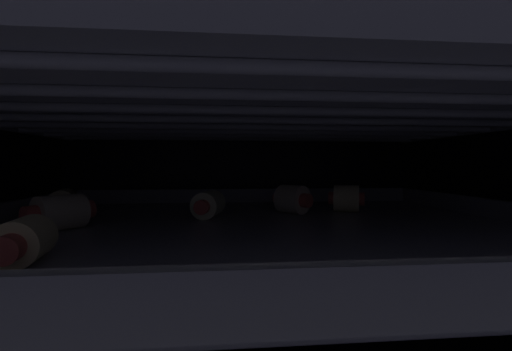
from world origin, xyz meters
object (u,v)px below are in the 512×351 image
(pig_in_blanket_upper_0, at_px, (365,62))
(pig_in_blanket_upper_5, at_px, (181,46))
(baking_tray_lower, at_px, (260,225))
(oven_rack_upper, at_px, (260,120))
(oven_rack_lower, at_px, (260,235))
(pig_in_blanket_upper_1, at_px, (20,93))
(pig_in_blanket_lower_5, at_px, (346,199))
(pig_in_blanket_upper_2, at_px, (402,76))
(pig_in_blanket_lower_1, at_px, (24,241))
(baking_tray_upper, at_px, (260,111))
(pig_in_blanket_lower_0, at_px, (64,202))
(pig_in_blanket_lower_3, at_px, (209,204))
(pig_in_blanket_lower_4, at_px, (60,212))
(pig_in_blanket_lower_6, at_px, (292,199))
(pig_in_blanket_upper_6, at_px, (349,116))

(pig_in_blanket_upper_0, distance_m, pig_in_blanket_upper_5, 0.12)
(baking_tray_lower, distance_m, oven_rack_upper, 0.10)
(oven_rack_lower, height_order, pig_in_blanket_upper_1, pig_in_blanket_upper_1)
(pig_in_blanket_lower_5, xyz_separation_m, pig_in_blanket_upper_1, (-0.33, -0.06, 0.11))
(oven_rack_lower, relative_size, pig_in_blanket_upper_2, 9.25)
(pig_in_blanket_lower_1, xyz_separation_m, baking_tray_upper, (0.15, 0.11, 0.09))
(pig_in_blanket_lower_0, xyz_separation_m, pig_in_blanket_lower_3, (0.16, -0.03, -0.00))
(pig_in_blanket_upper_1, bearing_deg, pig_in_blanket_lower_5, 10.41)
(pig_in_blanket_lower_1, relative_size, pig_in_blanket_upper_1, 0.99)
(oven_rack_upper, relative_size, pig_in_blanket_upper_2, 9.23)
(pig_in_blanket_lower_3, bearing_deg, oven_rack_lower, -42.53)
(oven_rack_upper, bearing_deg, pig_in_blanket_upper_5, -114.46)
(oven_rack_lower, xyz_separation_m, pig_in_blanket_upper_2, (0.10, -0.07, 0.13))
(pig_in_blanket_lower_4, height_order, oven_rack_upper, oven_rack_upper)
(pig_in_blanket_lower_6, distance_m, pig_in_blanket_upper_0, 0.20)
(pig_in_blanket_lower_3, distance_m, oven_rack_upper, 0.11)
(oven_rack_upper, bearing_deg, pig_in_blanket_lower_5, 33.49)
(pig_in_blanket_lower_5, height_order, pig_in_blanket_upper_6, pig_in_blanket_upper_6)
(baking_tray_lower, distance_m, pig_in_blanket_upper_5, 0.18)
(oven_rack_lower, height_order, pig_in_blanket_lower_5, pig_in_blanket_lower_5)
(pig_in_blanket_lower_1, bearing_deg, pig_in_blanket_lower_0, 109.43)
(pig_in_blanket_upper_0, distance_m, pig_in_blanket_upper_2, 0.05)
(pig_in_blanket_lower_4, height_order, pig_in_blanket_upper_5, pig_in_blanket_upper_5)
(pig_in_blanket_lower_0, distance_m, pig_in_blanket_upper_5, 0.28)
(pig_in_blanket_lower_1, height_order, pig_in_blanket_upper_2, pig_in_blanket_upper_2)
(pig_in_blanket_lower_0, height_order, pig_in_blanket_lower_6, pig_in_blanket_lower_6)
(pig_in_blanket_upper_2, xyz_separation_m, pig_in_blanket_upper_6, (0.04, 0.21, 0.00))
(pig_in_blanket_lower_5, height_order, pig_in_blanket_upper_2, pig_in_blanket_upper_2)
(baking_tray_lower, relative_size, pig_in_blanket_upper_6, 10.17)
(baking_tray_lower, bearing_deg, pig_in_blanket_upper_2, -35.99)
(baking_tray_lower, xyz_separation_m, pig_in_blanket_upper_5, (-0.06, -0.12, 0.12))
(pig_in_blanket_lower_1, bearing_deg, baking_tray_lower, 36.35)
(pig_in_blanket_lower_3, height_order, pig_in_blanket_lower_6, pig_in_blanket_lower_6)
(pig_in_blanket_upper_0, relative_size, pig_in_blanket_upper_6, 0.99)
(baking_tray_lower, relative_size, pig_in_blanket_upper_5, 9.03)
(oven_rack_upper, distance_m, pig_in_blanket_upper_5, 0.14)
(pig_in_blanket_lower_4, distance_m, pig_in_blanket_lower_5, 0.30)
(baking_tray_lower, distance_m, pig_in_blanket_upper_6, 0.23)
(oven_rack_lower, height_order, pig_in_blanket_lower_4, pig_in_blanket_lower_4)
(baking_tray_lower, height_order, pig_in_blanket_upper_5, pig_in_blanket_upper_5)
(pig_in_blanket_upper_1, distance_m, pig_in_blanket_upper_6, 0.38)
(baking_tray_lower, height_order, pig_in_blanket_lower_4, pig_in_blanket_lower_4)
(pig_in_blanket_lower_5, bearing_deg, oven_rack_lower, -146.51)
(pig_in_blanket_lower_3, height_order, oven_rack_upper, oven_rack_upper)
(baking_tray_lower, distance_m, baking_tray_upper, 0.11)
(oven_rack_lower, height_order, pig_in_blanket_upper_2, pig_in_blanket_upper_2)
(pig_in_blanket_upper_5, distance_m, pig_in_blanket_upper_6, 0.32)
(pig_in_blanket_lower_6, relative_size, baking_tray_upper, 0.09)
(pig_in_blanket_lower_5, xyz_separation_m, oven_rack_upper, (-0.11, -0.07, 0.08))
(pig_in_blanket_lower_0, xyz_separation_m, baking_tray_upper, (0.21, -0.08, 0.09))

